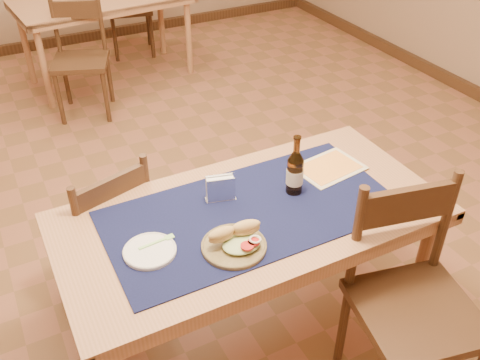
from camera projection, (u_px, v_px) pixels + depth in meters
name	position (u px, v px, depth m)	size (l,w,h in m)	color
room	(169.00, 1.00, 2.42)	(6.04, 7.04, 2.84)	brown
main_table	(251.00, 227.00, 2.26)	(1.60, 0.80, 0.75)	#A6724E
placemat	(251.00, 212.00, 2.21)	(1.20, 0.60, 0.01)	#10143C
baseboard	(187.00, 229.00, 3.20)	(6.00, 7.00, 0.10)	#3F2816
back_table	(104.00, 7.00, 4.69)	(1.56, 0.88, 0.75)	#A6724E
chair_main_far	(105.00, 232.00, 2.55)	(0.51, 0.51, 0.88)	#3F2816
chair_main_near	(412.00, 299.00, 2.13)	(0.54, 0.54, 1.00)	#3F2816
chair_back_near	(81.00, 57.00, 4.26)	(0.54, 0.54, 0.91)	#3F2816
chair_back_far	(129.00, 8.00, 5.27)	(0.51, 0.51, 0.92)	#3F2816
sandwich_plate	(236.00, 242.00, 2.01)	(0.25, 0.25, 0.10)	brown
side_plate	(150.00, 251.00, 2.00)	(0.20, 0.20, 0.02)	white
fork	(159.00, 241.00, 2.03)	(0.15, 0.03, 0.00)	#9FE77F
beer_bottle	(295.00, 172.00, 2.26)	(0.07, 0.07, 0.27)	#44280C
napkin_holder	(220.00, 189.00, 2.25)	(0.14, 0.08, 0.11)	silver
menu_card	(329.00, 168.00, 2.47)	(0.33, 0.26, 0.01)	beige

